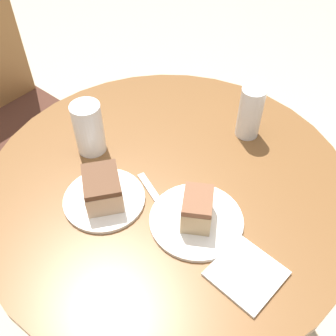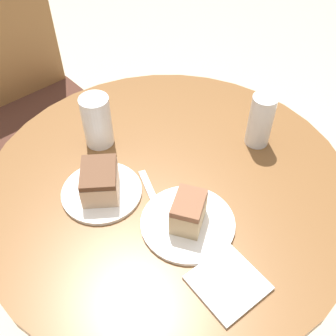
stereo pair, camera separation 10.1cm
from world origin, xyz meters
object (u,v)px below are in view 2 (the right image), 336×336
plate_far (188,223)px  glass_water (260,123)px  plate_near (102,192)px  chair (32,102)px  cake_slice_far (188,212)px  cake_slice_near (100,181)px  glass_lemonade (97,124)px

plate_far → glass_water: size_ratio=1.44×
plate_near → plate_far: size_ratio=0.91×
plate_near → glass_water: (0.45, -0.12, 0.06)m
chair → cake_slice_far: bearing=-93.6°
chair → cake_slice_near: 0.84m
chair → plate_near: bearing=-101.5°
cake_slice_near → glass_lemonade: (0.10, 0.17, 0.02)m
cake_slice_near → plate_near: bearing=0.0°
plate_near → cake_slice_near: size_ratio=1.44×
cake_slice_near → cake_slice_far: (0.10, -0.21, 0.00)m
plate_near → glass_lemonade: glass_lemonade is taller
cake_slice_near → cake_slice_far: cake_slice_far is taller
chair → plate_far: bearing=-93.6°
cake_slice_near → glass_lemonade: bearing=58.1°
cake_slice_near → glass_water: (0.45, -0.12, 0.02)m
cake_slice_far → glass_water: 0.36m
plate_far → glass_water: bearing=14.5°
chair → plate_near: size_ratio=4.71×
plate_near → chair: bearing=80.5°
plate_near → cake_slice_near: bearing=0.0°
glass_water → cake_slice_near: bearing=164.7°
plate_near → cake_slice_near: (0.00, 0.00, 0.04)m
plate_near → cake_slice_far: (0.10, -0.21, 0.04)m
plate_near → glass_lemonade: size_ratio=1.35×
plate_far → glass_lemonade: (0.00, 0.38, 0.06)m
chair → plate_far: chair is taller
plate_near → plate_far: bearing=-64.0°
plate_near → cake_slice_far: 0.24m
plate_far → chair: bearing=88.5°
glass_lemonade → glass_water: glass_water is taller
plate_far → cake_slice_near: 0.24m
plate_far → cake_slice_far: (-0.00, 0.00, 0.04)m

